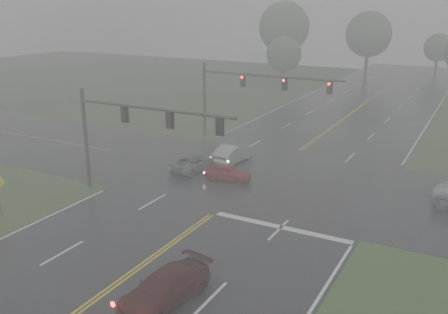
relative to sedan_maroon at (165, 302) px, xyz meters
The scene contains 13 objects.
main_road 15.41m from the sedan_maroon, 100.74° to the left, with size 18.00×160.00×0.02m, color black.
cross_street 17.38m from the sedan_maroon, 99.51° to the left, with size 120.00×14.00×0.02m, color black.
stop_bar 9.68m from the sedan_maroon, 80.33° to the left, with size 8.50×0.50×0.01m, color silver.
sedan_maroon is the anchor object (origin of this frame).
sedan_red 16.08m from the sedan_maroon, 107.91° to the left, with size 1.41×3.49×1.19m, color #9D0E11.
sedan_silver 20.58m from the sedan_maroon, 108.87° to the left, with size 1.57×4.51×1.49m, color #919398.
car_grey 18.20m from the sedan_maroon, 117.56° to the left, with size 1.99×4.31×1.20m, color #54575B.
signal_gantry_near 14.24m from the sedan_maroon, 135.12° to the left, with size 11.94×0.31×7.11m.
signal_gantry_far 27.73m from the sedan_maroon, 108.72° to the left, with size 13.81×0.36×7.19m.
tree_nw_a 59.18m from the sedan_maroon, 106.82° to the left, with size 5.33×5.33×7.83m.
tree_n_mid 73.50m from the sedan_maroon, 96.42° to the left, with size 7.70×7.70×11.31m.
tree_nw_b 72.27m from the sedan_maroon, 107.77° to the left, with size 8.81×8.81×12.94m.
tree_n_far 83.17m from the sedan_maroon, 88.61° to the left, with size 5.05×5.05×7.41m.
Camera 1 is at (14.21, -10.76, 12.68)m, focal length 40.00 mm.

